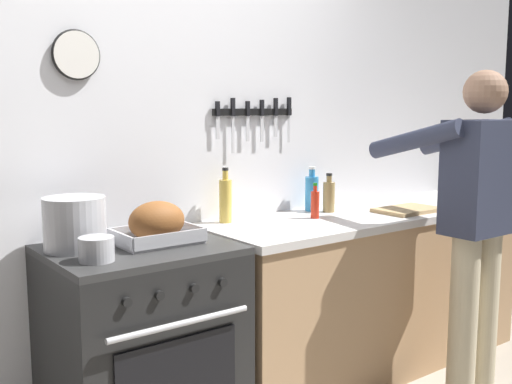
{
  "coord_description": "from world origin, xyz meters",
  "views": [
    {
      "loc": [
        -1.34,
        -1.32,
        1.48
      ],
      "look_at": [
        0.29,
        0.85,
        1.1
      ],
      "focal_mm": 42.75,
      "sensor_mm": 36.0,
      "label": 1
    }
  ],
  "objects_px": {
    "bottle_dish_soap": "(312,192)",
    "bottle_cooking_oil": "(225,200)",
    "person_cook": "(475,214)",
    "cutting_board": "(408,210)",
    "bottle_vinegar": "(329,196)",
    "stove": "(142,348)",
    "saucepan": "(97,249)",
    "bottle_hot_sauce": "(315,204)",
    "roasting_pan": "(157,224)",
    "stock_pot": "(75,224)"
  },
  "relations": [
    {
      "from": "bottle_hot_sauce",
      "to": "stove",
      "type": "bearing_deg",
      "value": -178.02
    },
    {
      "from": "stove",
      "to": "saucepan",
      "type": "height_order",
      "value": "saucepan"
    },
    {
      "from": "stock_pot",
      "to": "cutting_board",
      "type": "xyz_separation_m",
      "value": [
        1.83,
        -0.22,
        -0.1
      ]
    },
    {
      "from": "saucepan",
      "to": "bottle_dish_soap",
      "type": "height_order",
      "value": "bottle_dish_soap"
    },
    {
      "from": "stove",
      "to": "saucepan",
      "type": "xyz_separation_m",
      "value": [
        -0.24,
        -0.13,
        0.5
      ]
    },
    {
      "from": "cutting_board",
      "to": "bottle_vinegar",
      "type": "xyz_separation_m",
      "value": [
        -0.36,
        0.26,
        0.08
      ]
    },
    {
      "from": "person_cook",
      "to": "cutting_board",
      "type": "height_order",
      "value": "person_cook"
    },
    {
      "from": "person_cook",
      "to": "bottle_cooking_oil",
      "type": "height_order",
      "value": "person_cook"
    },
    {
      "from": "cutting_board",
      "to": "bottle_cooking_oil",
      "type": "distance_m",
      "value": 1.06
    },
    {
      "from": "bottle_vinegar",
      "to": "bottle_cooking_oil",
      "type": "relative_size",
      "value": 0.78
    },
    {
      "from": "bottle_dish_soap",
      "to": "bottle_hot_sauce",
      "type": "bearing_deg",
      "value": -127.94
    },
    {
      "from": "stock_pot",
      "to": "bottle_cooking_oil",
      "type": "height_order",
      "value": "bottle_cooking_oil"
    },
    {
      "from": "stove",
      "to": "roasting_pan",
      "type": "xyz_separation_m",
      "value": [
        0.09,
        0.0,
        0.53
      ]
    },
    {
      "from": "person_cook",
      "to": "bottle_dish_soap",
      "type": "distance_m",
      "value": 0.88
    },
    {
      "from": "bottle_cooking_oil",
      "to": "saucepan",
      "type": "bearing_deg",
      "value": -156.78
    },
    {
      "from": "bottle_dish_soap",
      "to": "stove",
      "type": "bearing_deg",
      "value": -169.33
    },
    {
      "from": "bottle_dish_soap",
      "to": "bottle_vinegar",
      "type": "xyz_separation_m",
      "value": [
        0.05,
        -0.09,
        -0.01
      ]
    },
    {
      "from": "cutting_board",
      "to": "bottle_dish_soap",
      "type": "height_order",
      "value": "bottle_dish_soap"
    },
    {
      "from": "cutting_board",
      "to": "bottle_hot_sauce",
      "type": "bearing_deg",
      "value": 163.9
    },
    {
      "from": "stock_pot",
      "to": "saucepan",
      "type": "relative_size",
      "value": 1.88
    },
    {
      "from": "roasting_pan",
      "to": "stock_pot",
      "type": "height_order",
      "value": "stock_pot"
    },
    {
      "from": "stove",
      "to": "bottle_dish_soap",
      "type": "xyz_separation_m",
      "value": [
        1.18,
        0.22,
        0.55
      ]
    },
    {
      "from": "stove",
      "to": "bottle_cooking_oil",
      "type": "bearing_deg",
      "value": 20.67
    },
    {
      "from": "bottle_cooking_oil",
      "to": "bottle_hot_sauce",
      "type": "bearing_deg",
      "value": -23.03
    },
    {
      "from": "roasting_pan",
      "to": "bottle_dish_soap",
      "type": "height_order",
      "value": "bottle_dish_soap"
    },
    {
      "from": "roasting_pan",
      "to": "bottle_hot_sauce",
      "type": "distance_m",
      "value": 0.95
    },
    {
      "from": "roasting_pan",
      "to": "bottle_dish_soap",
      "type": "bearing_deg",
      "value": 11.36
    },
    {
      "from": "roasting_pan",
      "to": "bottle_hot_sauce",
      "type": "xyz_separation_m",
      "value": [
        0.95,
        0.03,
        -0.01
      ]
    },
    {
      "from": "roasting_pan",
      "to": "saucepan",
      "type": "height_order",
      "value": "roasting_pan"
    },
    {
      "from": "bottle_dish_soap",
      "to": "bottle_cooking_oil",
      "type": "relative_size",
      "value": 0.89
    },
    {
      "from": "bottle_dish_soap",
      "to": "bottle_vinegar",
      "type": "relative_size",
      "value": 1.15
    },
    {
      "from": "cutting_board",
      "to": "bottle_cooking_oil",
      "type": "xyz_separation_m",
      "value": [
        -1.0,
        0.35,
        0.11
      ]
    },
    {
      "from": "saucepan",
      "to": "bottle_vinegar",
      "type": "bearing_deg",
      "value": 10.38
    },
    {
      "from": "person_cook",
      "to": "bottle_vinegar",
      "type": "relative_size",
      "value": 7.64
    },
    {
      "from": "stove",
      "to": "stock_pot",
      "type": "xyz_separation_m",
      "value": [
        -0.24,
        0.1,
        0.56
      ]
    },
    {
      "from": "bottle_vinegar",
      "to": "stove",
      "type": "bearing_deg",
      "value": -173.75
    },
    {
      "from": "person_cook",
      "to": "roasting_pan",
      "type": "distance_m",
      "value": 1.58
    },
    {
      "from": "stove",
      "to": "saucepan",
      "type": "bearing_deg",
      "value": -150.98
    },
    {
      "from": "bottle_vinegar",
      "to": "bottle_cooking_oil",
      "type": "height_order",
      "value": "bottle_cooking_oil"
    },
    {
      "from": "bottle_vinegar",
      "to": "bottle_hot_sauce",
      "type": "bearing_deg",
      "value": -153.05
    },
    {
      "from": "cutting_board",
      "to": "stock_pot",
      "type": "bearing_deg",
      "value": 173.0
    },
    {
      "from": "bottle_dish_soap",
      "to": "bottle_vinegar",
      "type": "bearing_deg",
      "value": -60.55
    },
    {
      "from": "stove",
      "to": "cutting_board",
      "type": "xyz_separation_m",
      "value": [
        1.59,
        -0.13,
        0.46
      ]
    },
    {
      "from": "cutting_board",
      "to": "bottle_cooking_oil",
      "type": "height_order",
      "value": "bottle_cooking_oil"
    },
    {
      "from": "roasting_pan",
      "to": "cutting_board",
      "type": "relative_size",
      "value": 0.98
    },
    {
      "from": "bottle_hot_sauce",
      "to": "bottle_cooking_oil",
      "type": "xyz_separation_m",
      "value": [
        -0.44,
        0.19,
        0.04
      ]
    },
    {
      "from": "bottle_dish_soap",
      "to": "bottle_cooking_oil",
      "type": "height_order",
      "value": "bottle_cooking_oil"
    },
    {
      "from": "stove",
      "to": "bottle_hot_sauce",
      "type": "relative_size",
      "value": 4.8
    },
    {
      "from": "stove",
      "to": "bottle_dish_soap",
      "type": "relative_size",
      "value": 3.6
    },
    {
      "from": "stock_pot",
      "to": "bottle_dish_soap",
      "type": "xyz_separation_m",
      "value": [
        1.42,
        0.12,
        -0.01
      ]
    }
  ]
}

